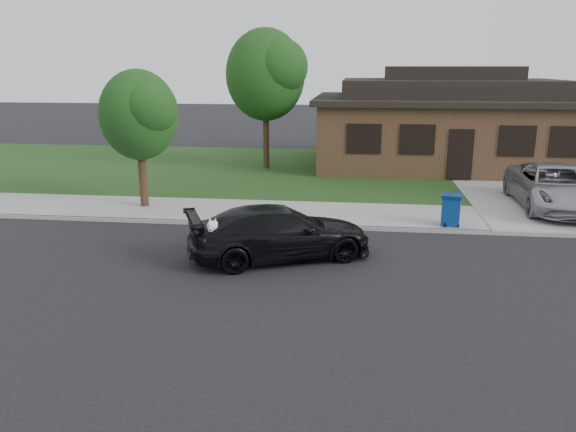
# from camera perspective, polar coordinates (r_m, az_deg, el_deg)

# --- Properties ---
(ground) EXTENTS (120.00, 120.00, 0.00)m
(ground) POSITION_cam_1_polar(r_m,az_deg,el_deg) (13.74, 7.78, -5.54)
(ground) COLOR black
(ground) RESTS_ON ground
(sidewalk) EXTENTS (60.00, 3.00, 0.12)m
(sidewalk) POSITION_cam_1_polar(r_m,az_deg,el_deg) (18.50, 7.66, 0.05)
(sidewalk) COLOR gray
(sidewalk) RESTS_ON ground
(curb) EXTENTS (60.00, 0.12, 0.12)m
(curb) POSITION_cam_1_polar(r_m,az_deg,el_deg) (17.05, 7.69, -1.24)
(curb) COLOR gray
(curb) RESTS_ON ground
(lawn) EXTENTS (60.00, 13.00, 0.13)m
(lawn) POSITION_cam_1_polar(r_m,az_deg,el_deg) (26.31, 7.55, 4.52)
(lawn) COLOR #193814
(lawn) RESTS_ON ground
(driveway) EXTENTS (4.50, 13.00, 0.14)m
(driveway) POSITION_cam_1_polar(r_m,az_deg,el_deg) (24.19, 21.95, 2.65)
(driveway) COLOR gray
(driveway) RESTS_ON ground
(sedan) EXTENTS (5.06, 3.62, 1.36)m
(sedan) POSITION_cam_1_polar(r_m,az_deg,el_deg) (14.29, -0.88, -1.70)
(sedan) COLOR black
(sedan) RESTS_ON ground
(minivan) EXTENTS (2.57, 5.31, 1.46)m
(minivan) POSITION_cam_1_polar(r_m,az_deg,el_deg) (20.86, 25.51, 2.69)
(minivan) COLOR #9D9FA4
(minivan) RESTS_ON driveway
(recycling_bin) EXTENTS (0.69, 0.69, 0.95)m
(recycling_bin) POSITION_cam_1_polar(r_m,az_deg,el_deg) (17.60, 16.24, 0.62)
(recycling_bin) COLOR navy
(recycling_bin) RESTS_ON sidewalk
(house) EXTENTS (12.60, 8.60, 4.65)m
(house) POSITION_cam_1_polar(r_m,az_deg,el_deg) (28.33, 15.89, 9.06)
(house) COLOR #422B1C
(house) RESTS_ON ground
(tree_0) EXTENTS (3.78, 3.60, 6.34)m
(tree_0) POSITION_cam_1_polar(r_m,az_deg,el_deg) (26.08, -1.98, 14.31)
(tree_0) COLOR #332114
(tree_0) RESTS_ON ground
(tree_2) EXTENTS (2.73, 2.60, 4.59)m
(tree_2) POSITION_cam_1_polar(r_m,az_deg,el_deg) (19.40, -14.70, 10.02)
(tree_2) COLOR #332114
(tree_2) RESTS_ON ground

